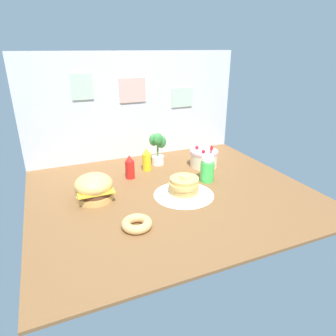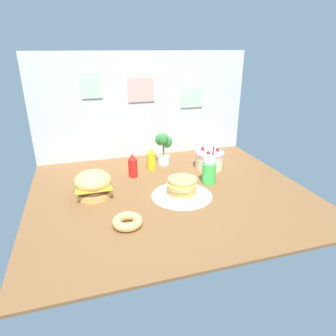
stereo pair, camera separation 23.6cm
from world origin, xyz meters
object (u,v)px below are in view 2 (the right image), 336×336
object	(u,v)px
mustard_bottle	(151,159)
cream_soda_cup	(209,169)
pancake_stack	(182,188)
donut_pink_glaze	(127,221)
layer_cake	(209,160)
burger	(93,184)
potted_plant	(164,147)
ketchup_bottle	(133,166)

from	to	relation	value
mustard_bottle	cream_soda_cup	xyz separation A→B (m)	(0.39, -0.43, 0.03)
pancake_stack	donut_pink_glaze	world-z (taller)	pancake_stack
cream_soda_cup	donut_pink_glaze	distance (m)	0.89
layer_cake	donut_pink_glaze	world-z (taller)	layer_cake
burger	pancake_stack	world-z (taller)	burger
layer_cake	pancake_stack	bearing A→B (deg)	-133.27
pancake_stack	layer_cake	size ratio (longest dim) A/B	1.36
burger	mustard_bottle	distance (m)	0.67
cream_soda_cup	pancake_stack	bearing A→B (deg)	-152.26
cream_soda_cup	layer_cake	bearing A→B (deg)	65.50
layer_cake	donut_pink_glaze	xyz separation A→B (m)	(-0.90, -0.75, -0.05)
cream_soda_cup	potted_plant	xyz separation A→B (m)	(-0.25, 0.52, 0.05)
mustard_bottle	burger	bearing A→B (deg)	-144.83
layer_cake	cream_soda_cup	xyz separation A→B (m)	(-0.14, -0.30, 0.04)
ketchup_bottle	donut_pink_glaze	distance (m)	0.79
ketchup_bottle	donut_pink_glaze	size ratio (longest dim) A/B	1.08
layer_cake	mustard_bottle	bearing A→B (deg)	167.03
burger	potted_plant	size ratio (longest dim) A/B	0.87
ketchup_bottle	donut_pink_glaze	bearing A→B (deg)	-103.24
ketchup_bottle	cream_soda_cup	bearing A→B (deg)	-28.27
burger	donut_pink_glaze	distance (m)	0.52
layer_cake	ketchup_bottle	bearing A→B (deg)	179.20
pancake_stack	cream_soda_cup	bearing A→B (deg)	27.74
mustard_bottle	donut_pink_glaze	xyz separation A→B (m)	(-0.37, -0.88, -0.07)
potted_plant	ketchup_bottle	bearing A→B (deg)	-148.80
burger	mustard_bottle	world-z (taller)	mustard_bottle
burger	ketchup_bottle	xyz separation A→B (m)	(0.36, 0.27, 0.00)
burger	cream_soda_cup	xyz separation A→B (m)	(0.94, -0.04, 0.03)
pancake_stack	mustard_bottle	distance (m)	0.59
pancake_stack	layer_cake	world-z (taller)	layer_cake
potted_plant	layer_cake	bearing A→B (deg)	-29.32
mustard_bottle	pancake_stack	bearing A→B (deg)	-80.32
burger	pancake_stack	distance (m)	0.68
donut_pink_glaze	cream_soda_cup	bearing A→B (deg)	30.41
burger	ketchup_bottle	distance (m)	0.45
layer_cake	donut_pink_glaze	size ratio (longest dim) A/B	1.34
layer_cake	cream_soda_cup	distance (m)	0.34
ketchup_bottle	mustard_bottle	bearing A→B (deg)	30.18
ketchup_bottle	burger	bearing A→B (deg)	-142.35
donut_pink_glaze	pancake_stack	bearing A→B (deg)	32.00
ketchup_bottle	cream_soda_cup	world-z (taller)	cream_soda_cup
burger	layer_cake	xyz separation A→B (m)	(1.08, 0.26, -0.01)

